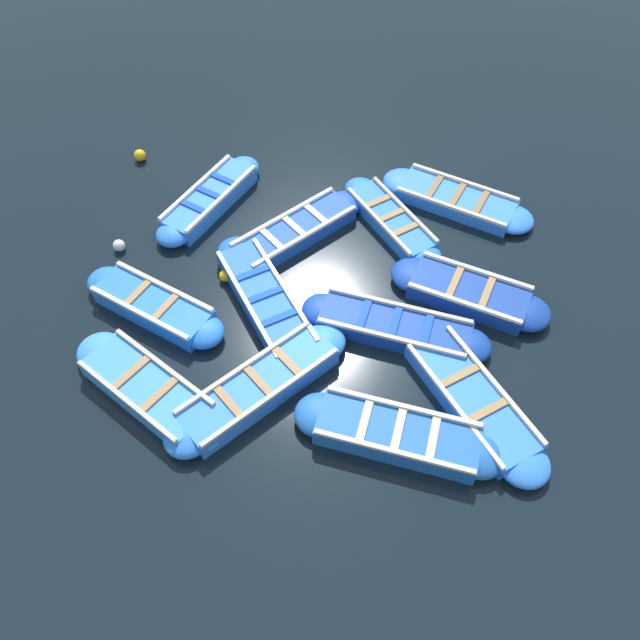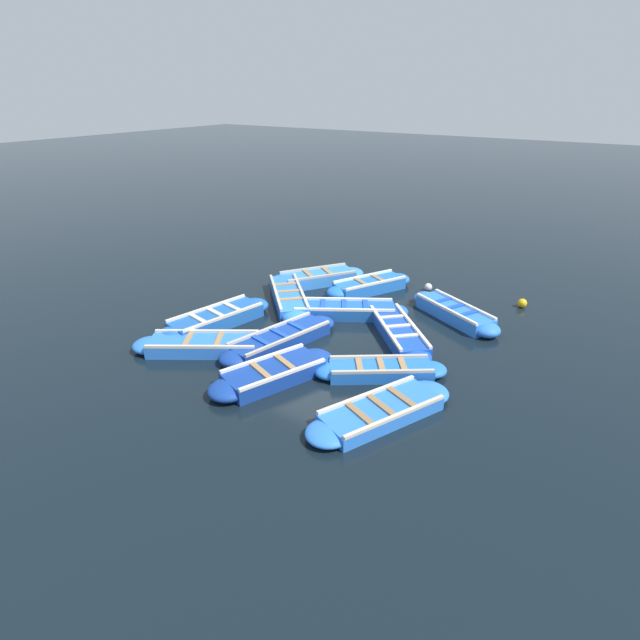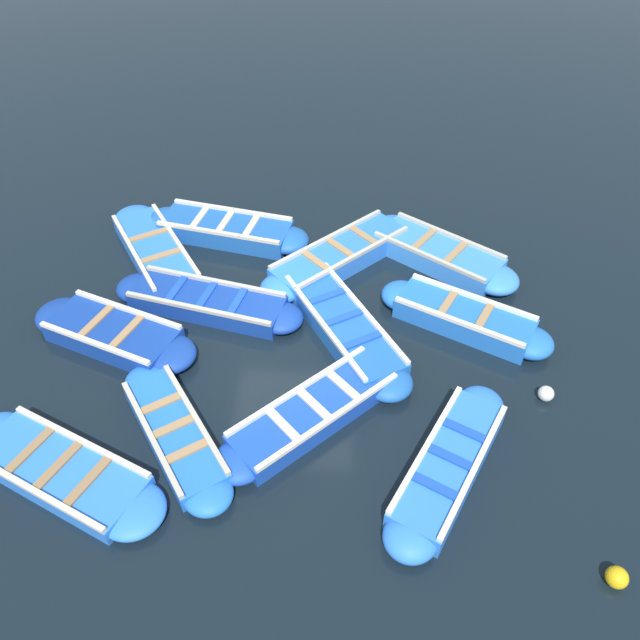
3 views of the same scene
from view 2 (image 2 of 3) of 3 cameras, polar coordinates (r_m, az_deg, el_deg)
name	(u,v)px [view 2 (image 2 of 3)]	position (r m, az deg, el deg)	size (l,w,h in m)	color
ground_plane	(327,328)	(14.22, 0.80, -0.91)	(120.00, 120.00, 0.00)	black
boat_tucked	(274,374)	(11.74, -5.33, -6.11)	(3.37, 2.02, 0.42)	navy
boat_far_corner	(381,412)	(10.57, 7.00, -10.35)	(3.62, 2.30, 0.36)	blue
boat_end_of_row	(381,370)	(11.96, 6.94, -5.72)	(2.40, 2.99, 0.36)	blue
boat_inner_gap	(280,339)	(13.26, -4.57, -2.21)	(3.78, 1.63, 0.40)	navy
boat_broadside	(398,332)	(13.81, 8.92, -1.31)	(3.17, 3.07, 0.39)	#1947B7
boat_stern_in	(204,345)	(13.28, -13.11, -2.83)	(2.74, 3.60, 0.39)	blue
boat_outer_right	(288,297)	(15.81, -3.62, 2.61)	(3.31, 3.26, 0.45)	blue
boat_centre	(318,278)	(17.40, -0.25, 4.82)	(3.34, 2.68, 0.45)	#3884E0
boat_drifting	(344,310)	(14.91, 2.77, 1.10)	(2.68, 3.69, 0.42)	#1E59AD
boat_bow_out	(369,286)	(16.78, 5.67, 3.92)	(3.22, 2.14, 0.46)	blue
boat_outer_left	(216,319)	(14.60, -11.76, 0.11)	(3.71, 1.59, 0.45)	#1E59AD
boat_alongside	(454,313)	(15.23, 15.08, 0.81)	(2.19, 3.28, 0.44)	blue
buoy_orange_near	(428,287)	(17.18, 12.27, 3.70)	(0.26, 0.26, 0.26)	silver
buoy_yellow_far	(522,303)	(16.72, 22.12, 1.80)	(0.28, 0.28, 0.28)	#EAB214
buoy_white_drifting	(377,306)	(15.39, 6.54, 1.55)	(0.25, 0.25, 0.25)	#EAB214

